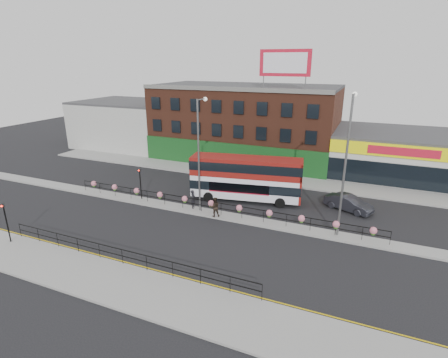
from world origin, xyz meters
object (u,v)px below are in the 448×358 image
at_px(pedestrian_b, 215,207).
at_px(lamp_column_east, 347,155).
at_px(pedestrian_a, 193,199).
at_px(double_decker_bus, 246,174).
at_px(lamp_column_west, 200,146).
at_px(car, 348,203).

relative_size(pedestrian_b, lamp_column_east, 0.16).
bearing_deg(pedestrian_a, pedestrian_b, -126.88).
xyz_separation_m(double_decker_bus, pedestrian_b, (-1.14, -5.11, -1.68)).
height_order(double_decker_bus, pedestrian_a, double_decker_bus).
relative_size(double_decker_bus, pedestrian_b, 6.23).
bearing_deg(double_decker_bus, pedestrian_a, -132.61).
distance_m(pedestrian_a, lamp_column_east, 14.40).
height_order(double_decker_bus, lamp_column_west, lamp_column_west).
bearing_deg(lamp_column_east, car, 86.34).
height_order(lamp_column_west, lamp_column_east, lamp_column_east).
bearing_deg(pedestrian_a, car, -85.32).
height_order(car, pedestrian_b, pedestrian_b).
distance_m(pedestrian_b, lamp_column_east, 12.01).
relative_size(pedestrian_a, lamp_column_west, 0.17).
bearing_deg(pedestrian_b, lamp_column_west, -59.81).
xyz_separation_m(double_decker_bus, pedestrian_a, (-3.83, -4.16, -1.69)).
height_order(pedestrian_a, pedestrian_b, pedestrian_b).
xyz_separation_m(double_decker_bus, car, (9.75, 1.34, -2.00)).
bearing_deg(car, lamp_column_west, 136.24).
bearing_deg(lamp_column_east, double_decker_bus, 156.29).
distance_m(double_decker_bus, pedestrian_a, 5.90).
relative_size(pedestrian_b, lamp_column_west, 0.18).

